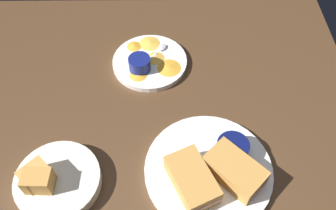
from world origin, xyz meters
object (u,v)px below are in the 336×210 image
object	(u,v)px
spoon_by_gravy_ramekin	(159,50)
bread_basket_rear	(54,180)
plate_chips_companion	(150,62)
sandwich_half_far	(234,170)
spoon_by_dark_ramekin	(211,165)
ramekin_dark_sauce	(232,149)
sandwich_half_near	(192,180)
ramekin_light_gravy	(140,63)
plate_sandwich_main	(208,170)

from	to	relation	value
spoon_by_gravy_ramekin	bread_basket_rear	size ratio (longest dim) A/B	0.46
plate_chips_companion	spoon_by_gravy_ramekin	bearing A→B (deg)	-36.98
sandwich_half_far	spoon_by_dark_ramekin	distance (cm)	5.66
ramekin_dark_sauce	bread_basket_rear	bearing A→B (deg)	99.28
plate_chips_companion	ramekin_dark_sauce	bearing A→B (deg)	-147.37
sandwich_half_far	spoon_by_dark_ramekin	bearing A→B (deg)	64.36
spoon_by_dark_ramekin	sandwich_half_near	bearing A→B (deg)	133.42
spoon_by_gravy_ramekin	ramekin_light_gravy	bearing A→B (deg)	141.69
plate_sandwich_main	sandwich_half_far	bearing A→B (deg)	-107.31
sandwich_half_far	sandwich_half_near	bearing A→B (deg)	102.69
plate_chips_companion	sandwich_half_near	bearing A→B (deg)	-165.25
plate_sandwich_main	bread_basket_rear	xyz separation A→B (cm)	(-2.85, 34.34, 1.42)
ramekin_light_gravy	plate_sandwich_main	bearing A→B (deg)	-151.64
spoon_by_gravy_ramekin	spoon_by_dark_ramekin	bearing A→B (deg)	-162.35
ramekin_light_gravy	sandwich_half_near	bearing A→B (deg)	-160.02
spoon_by_gravy_ramekin	bread_basket_rear	bearing A→B (deg)	150.57
plate_chips_companion	spoon_by_gravy_ramekin	distance (cm)	4.78
spoon_by_gravy_ramekin	plate_chips_companion	bearing A→B (deg)	143.02
sandwich_half_near	ramekin_dark_sauce	xyz separation A→B (cm)	(7.44, -9.58, -0.06)
plate_sandwich_main	ramekin_dark_sauce	size ratio (longest dim) A/B	3.93
spoon_by_dark_ramekin	ramekin_light_gravy	size ratio (longest dim) A/B	1.51
sandwich_half_far	ramekin_dark_sauce	bearing A→B (deg)	-1.84
plate_sandwich_main	ramekin_dark_sauce	distance (cm)	7.31
spoon_by_dark_ramekin	spoon_by_gravy_ramekin	size ratio (longest dim) A/B	1.05
sandwich_half_near	plate_chips_companion	size ratio (longest dim) A/B	0.70
ramekin_dark_sauce	sandwich_half_far	bearing A→B (deg)	178.16
plate_sandwich_main	plate_chips_companion	size ratio (longest dim) A/B	1.38
ramekin_dark_sauce	spoon_by_gravy_ramekin	size ratio (longest dim) A/B	0.85
plate_chips_companion	ramekin_light_gravy	bearing A→B (deg)	140.19
plate_sandwich_main	spoon_by_gravy_ramekin	size ratio (longest dim) A/B	3.34
sandwich_half_near	plate_chips_companion	distance (cm)	39.46
bread_basket_rear	spoon_by_dark_ramekin	bearing A→B (deg)	-84.31
sandwich_half_far	ramekin_light_gravy	distance (cm)	39.47
spoon_by_gravy_ramekin	bread_basket_rear	xyz separation A→B (cm)	(-40.80, 23.02, 0.26)
ramekin_dark_sauce	spoon_by_gravy_ramekin	distance (cm)	38.24
ramekin_dark_sauce	plate_chips_companion	distance (cm)	36.47
sandwich_half_far	ramekin_dark_sauce	size ratio (longest dim) A/B	1.96
plate_sandwich_main	ramekin_dark_sauce	world-z (taller)	ramekin_dark_sauce
ramekin_dark_sauce	ramekin_light_gravy	bearing A→B (deg)	39.08
sandwich_half_near	ramekin_dark_sauce	size ratio (longest dim) A/B	2.01
plate_sandwich_main	sandwich_half_far	distance (cm)	6.42
sandwich_half_far	ramekin_light_gravy	world-z (taller)	sandwich_half_far
plate_sandwich_main	spoon_by_gravy_ramekin	xyz separation A→B (cm)	(37.95, 11.32, 1.16)
plate_sandwich_main	spoon_by_gravy_ramekin	world-z (taller)	spoon_by_gravy_ramekin
bread_basket_rear	ramekin_dark_sauce	bearing A→B (deg)	-80.72
sandwich_half_far	spoon_by_gravy_ramekin	bearing A→B (deg)	22.78
ramekin_dark_sauce	plate_chips_companion	bearing A→B (deg)	32.63
plate_sandwich_main	ramekin_light_gravy	world-z (taller)	ramekin_light_gravy
plate_sandwich_main	spoon_by_gravy_ramekin	bearing A→B (deg)	16.60
plate_chips_companion	bread_basket_rear	distance (cm)	42.29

